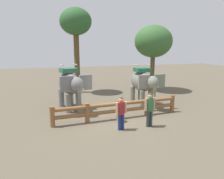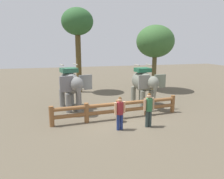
# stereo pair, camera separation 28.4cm
# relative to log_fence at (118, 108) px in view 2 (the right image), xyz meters

# --- Properties ---
(ground_plane) EXTENTS (60.00, 60.00, 0.00)m
(ground_plane) POSITION_rel_log_fence_xyz_m (0.00, -0.16, -0.61)
(ground_plane) COLOR brown
(log_fence) EXTENTS (7.32, 0.75, 1.05)m
(log_fence) POSITION_rel_log_fence_xyz_m (0.00, 0.00, 0.00)
(log_fence) COLOR brown
(log_fence) RESTS_ON ground
(elephant_near_left) EXTENTS (2.08, 3.41, 2.87)m
(elephant_near_left) POSITION_rel_log_fence_xyz_m (-2.37, 2.49, 1.00)
(elephant_near_left) COLOR slate
(elephant_near_left) RESTS_ON ground
(elephant_center) EXTENTS (1.83, 3.21, 2.76)m
(elephant_center) POSITION_rel_log_fence_xyz_m (2.44, 2.19, 0.94)
(elephant_center) COLOR slate
(elephant_center) RESTS_ON ground
(tourist_woman_in_black) EXTENTS (0.57, 0.37, 1.64)m
(tourist_woman_in_black) POSITION_rel_log_fence_xyz_m (-0.38, -1.56, 0.34)
(tourist_woman_in_black) COLOR navy
(tourist_woman_in_black) RESTS_ON ground
(tourist_man_in_blue) EXTENTS (0.60, 0.39, 1.73)m
(tourist_man_in_blue) POSITION_rel_log_fence_xyz_m (1.12, -1.55, 0.39)
(tourist_man_in_blue) COLOR #2C3938
(tourist_man_in_blue) RESTS_ON ground
(tree_far_left) EXTENTS (2.62, 2.62, 7.04)m
(tree_far_left) POSITION_rel_log_fence_xyz_m (-1.26, 7.53, 5.11)
(tree_far_left) COLOR brown
(tree_far_left) RESTS_ON ground
(tree_back_center) EXTENTS (3.29, 3.29, 5.75)m
(tree_back_center) POSITION_rel_log_fence_xyz_m (5.31, 6.49, 3.70)
(tree_back_center) COLOR brown
(tree_back_center) RESTS_ON ground
(feed_bucket) EXTENTS (0.40, 0.40, 0.46)m
(feed_bucket) POSITION_rel_log_fence_xyz_m (-0.06, -0.50, -0.37)
(feed_bucket) COLOR gray
(feed_bucket) RESTS_ON ground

